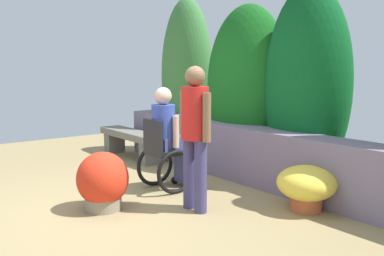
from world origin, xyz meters
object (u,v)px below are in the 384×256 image
person_standing_companion (195,129)px  stone_bench (131,140)px  person_in_wheelchair (167,142)px  flower_pot_terracotta_by_wall (103,182)px  flower_pot_purple_near (307,186)px

person_standing_companion → stone_bench: bearing=155.8°
person_in_wheelchair → person_standing_companion: person_standing_companion is taller
flower_pot_terracotta_by_wall → stone_bench: bearing=143.8°
person_in_wheelchair → person_standing_companion: 0.94m
flower_pot_purple_near → person_in_wheelchair: bearing=-155.3°
person_in_wheelchair → flower_pot_purple_near: bearing=27.3°
flower_pot_purple_near → stone_bench: bearing=-177.3°
person_in_wheelchair → stone_bench: bearing=166.2°
stone_bench → flower_pot_terracotta_by_wall: flower_pot_terracotta_by_wall is taller
person_in_wheelchair → flower_pot_purple_near: (1.63, 0.75, -0.34)m
flower_pot_purple_near → flower_pot_terracotta_by_wall: (-1.40, -1.77, 0.03)m
person_in_wheelchair → flower_pot_purple_near: size_ratio=2.02×
stone_bench → person_in_wheelchair: person_in_wheelchair is taller
person_standing_companion → flower_pot_purple_near: person_standing_companion is taller
stone_bench → person_standing_companion: (2.83, -0.80, 0.59)m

